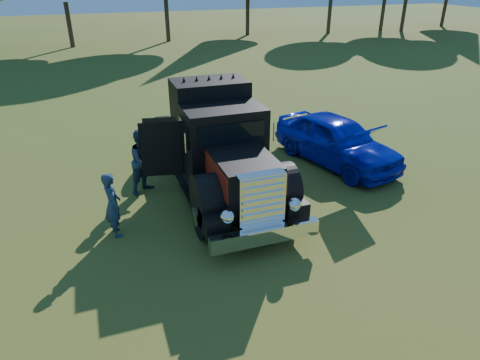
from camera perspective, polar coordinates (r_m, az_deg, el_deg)
name	(u,v)px	position (r m, az deg, el deg)	size (l,w,h in m)	color
ground	(235,211)	(11.29, -0.63, -4.21)	(120.00, 120.00, 0.00)	#325719
diamond_t_truck	(219,149)	(11.79, -2.77, 4.09)	(3.36, 7.16, 3.00)	black
hotrod_coupe	(337,140)	(14.18, 12.75, 5.21)	(2.90, 4.89, 1.89)	#083DBA
spectator_near	(113,204)	(10.41, -16.62, -3.14)	(0.59, 0.39, 1.61)	#1C1F42
spectator_far	(144,161)	(12.22, -12.69, 2.45)	(0.90, 0.70, 1.85)	#1A233D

